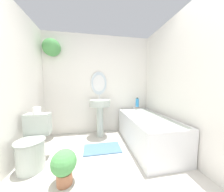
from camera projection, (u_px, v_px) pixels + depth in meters
name	position (u px, v px, depth m)	size (l,w,h in m)	color
wall_back	(94.00, 81.00, 2.78)	(2.66, 0.37, 2.40)	silver
wall_left	(3.00, 83.00, 1.44)	(0.06, 2.41, 2.40)	silver
wall_right	(180.00, 84.00, 1.90)	(0.06, 2.41, 2.40)	silver
toilet	(33.00, 145.00, 1.62)	(0.37, 0.52, 0.73)	#B2BCB2
pedestal_sink	(100.00, 109.00, 2.57)	(0.47, 0.47, 0.95)	#B2BCB2
bathtub	(146.00, 130.00, 2.23)	(0.74, 1.53, 0.66)	silver
shampoo_bottle	(137.00, 103.00, 2.77)	(0.08, 0.08, 0.23)	#2D84C6
potted_plant	(64.00, 165.00, 1.32)	(0.29, 0.29, 0.42)	#9E6042
bath_mat	(102.00, 148.00, 2.08)	(0.68, 0.38, 0.02)	#4C7093
toilet_paper_roll	(37.00, 110.00, 1.76)	(0.11, 0.11, 0.10)	white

